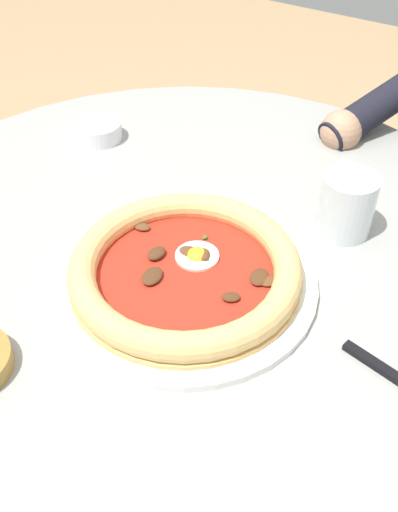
{
  "coord_description": "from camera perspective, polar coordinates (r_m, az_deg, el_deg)",
  "views": [
    {
      "loc": [
        0.48,
        0.34,
        1.24
      ],
      "look_at": [
        0.01,
        0.03,
        0.74
      ],
      "focal_mm": 40.65,
      "sensor_mm": 36.0,
      "label": 1
    }
  ],
  "objects": [
    {
      "name": "ramekin_capers",
      "position": [
        1.01,
        -9.89,
        12.08
      ],
      "size": [
        0.08,
        0.08,
        0.03
      ],
      "color": "white",
      "rests_on": "dining_table"
    },
    {
      "name": "water_glass",
      "position": [
        0.8,
        14.26,
        4.59
      ],
      "size": [
        0.07,
        0.07,
        0.09
      ],
      "color": "silver",
      "rests_on": "dining_table"
    },
    {
      "name": "pizza_on_plate",
      "position": [
        0.71,
        -1.35,
        -1.52
      ],
      "size": [
        0.33,
        0.33,
        0.05
      ],
      "color": "white",
      "rests_on": "dining_table"
    },
    {
      "name": "ground_plane",
      "position": [
        1.38,
        -0.89,
        -23.16
      ],
      "size": [
        6.0,
        6.0,
        0.02
      ],
      "primitive_type": "cube",
      "color": "tan"
    },
    {
      "name": "dining_table",
      "position": [
        0.89,
        -1.28,
        -7.21
      ],
      "size": [
        0.97,
        0.97,
        0.73
      ],
      "color": "#999993",
      "rests_on": "ground"
    }
  ]
}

